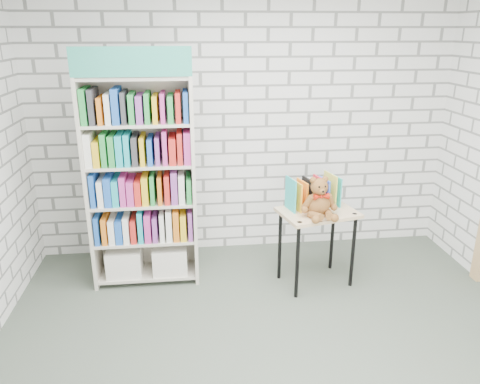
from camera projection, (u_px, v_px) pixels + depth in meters
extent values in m
plane|color=#454F42|center=(277.00, 357.00, 3.61)|extent=(4.50, 4.50, 0.00)
cube|color=silver|center=(245.00, 127.00, 5.02)|extent=(4.50, 0.02, 2.80)
cube|color=beige|center=(89.00, 186.00, 4.37)|extent=(0.03, 0.39, 2.02)
cube|color=beige|center=(194.00, 182.00, 4.48)|extent=(0.03, 0.39, 2.02)
cube|color=beige|center=(144.00, 178.00, 4.60)|extent=(1.01, 0.02, 2.02)
cube|color=teal|center=(131.00, 62.00, 3.88)|extent=(1.01, 0.02, 0.25)
cube|color=beige|center=(149.00, 272.00, 4.74)|extent=(0.94, 0.37, 0.03)
cube|color=beige|center=(146.00, 238.00, 4.61)|extent=(0.94, 0.37, 0.03)
cube|color=beige|center=(144.00, 202.00, 4.48)|extent=(0.94, 0.37, 0.03)
cube|color=beige|center=(141.00, 164.00, 4.36)|extent=(0.94, 0.37, 0.03)
cube|color=beige|center=(138.00, 123.00, 4.23)|extent=(0.94, 0.37, 0.03)
cube|color=beige|center=(134.00, 77.00, 4.10)|extent=(0.94, 0.37, 0.03)
cube|color=silver|center=(125.00, 260.00, 4.66)|extent=(0.34, 0.33, 0.27)
cube|color=silver|center=(170.00, 258.00, 4.71)|extent=(0.34, 0.33, 0.27)
cube|color=red|center=(145.00, 224.00, 4.55)|extent=(0.94, 0.33, 0.27)
cube|color=yellow|center=(142.00, 187.00, 4.43)|extent=(0.94, 0.33, 0.27)
cube|color=blue|center=(139.00, 148.00, 4.30)|extent=(0.94, 0.33, 0.27)
cube|color=green|center=(136.00, 107.00, 4.17)|extent=(0.94, 0.33, 0.27)
cube|color=tan|center=(318.00, 213.00, 4.45)|extent=(0.80, 0.64, 0.03)
cylinder|color=black|center=(297.00, 262.00, 4.30)|extent=(0.03, 0.03, 0.73)
cylinder|color=black|center=(280.00, 245.00, 4.64)|extent=(0.03, 0.03, 0.73)
cylinder|color=black|center=(353.00, 252.00, 4.50)|extent=(0.03, 0.03, 0.73)
cylinder|color=black|center=(332.00, 237.00, 4.84)|extent=(0.03, 0.03, 0.73)
cylinder|color=black|center=(300.00, 222.00, 4.19)|extent=(0.05, 0.05, 0.01)
cylinder|color=black|center=(355.00, 214.00, 4.38)|extent=(0.05, 0.05, 0.01)
cube|color=#28B0B0|center=(291.00, 196.00, 4.41)|extent=(0.07, 0.21, 0.29)
cube|color=#FFAA28|center=(296.00, 195.00, 4.43)|extent=(0.07, 0.21, 0.29)
cube|color=orange|center=(302.00, 194.00, 4.45)|extent=(0.07, 0.21, 0.29)
cube|color=black|center=(307.00, 193.00, 4.47)|extent=(0.07, 0.21, 0.29)
cube|color=silver|center=(313.00, 193.00, 4.49)|extent=(0.07, 0.21, 0.29)
cube|color=red|center=(318.00, 192.00, 4.51)|extent=(0.07, 0.21, 0.29)
cube|color=blue|center=(324.00, 191.00, 4.53)|extent=(0.07, 0.21, 0.29)
cube|color=#DBD749|center=(329.00, 191.00, 4.55)|extent=(0.07, 0.21, 0.29)
cube|color=#28B0B0|center=(335.00, 190.00, 4.57)|extent=(0.07, 0.21, 0.29)
ellipsoid|color=brown|center=(318.00, 204.00, 4.31)|extent=(0.22, 0.19, 0.22)
sphere|color=brown|center=(319.00, 187.00, 4.25)|extent=(0.16, 0.16, 0.16)
sphere|color=brown|center=(313.00, 180.00, 4.23)|extent=(0.06, 0.06, 0.06)
sphere|color=brown|center=(325.00, 179.00, 4.25)|extent=(0.06, 0.06, 0.06)
sphere|color=brown|center=(322.00, 191.00, 4.20)|extent=(0.06, 0.06, 0.06)
sphere|color=black|center=(319.00, 187.00, 4.18)|extent=(0.02, 0.02, 0.02)
sphere|color=black|center=(325.00, 187.00, 4.19)|extent=(0.02, 0.02, 0.02)
sphere|color=black|center=(323.00, 192.00, 4.17)|extent=(0.02, 0.02, 0.02)
cylinder|color=brown|center=(308.00, 202.00, 4.26)|extent=(0.11, 0.09, 0.16)
cylinder|color=brown|center=(331.00, 201.00, 4.30)|extent=(0.11, 0.10, 0.16)
sphere|color=brown|center=(305.00, 210.00, 4.26)|extent=(0.06, 0.06, 0.06)
sphere|color=brown|center=(334.00, 207.00, 4.31)|extent=(0.06, 0.06, 0.06)
cylinder|color=brown|center=(316.00, 216.00, 4.22)|extent=(0.13, 0.18, 0.09)
cylinder|color=brown|center=(329.00, 215.00, 4.24)|extent=(0.10, 0.18, 0.09)
sphere|color=brown|center=(316.00, 220.00, 4.14)|extent=(0.08, 0.08, 0.08)
sphere|color=brown|center=(335.00, 218.00, 4.18)|extent=(0.08, 0.08, 0.08)
cone|color=#B31C0B|center=(318.00, 197.00, 4.21)|extent=(0.07, 0.06, 0.06)
cone|color=#B31C0B|center=(325.00, 196.00, 4.22)|extent=(0.07, 0.06, 0.06)
sphere|color=#B31C0B|center=(322.00, 197.00, 4.21)|extent=(0.03, 0.03, 0.03)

